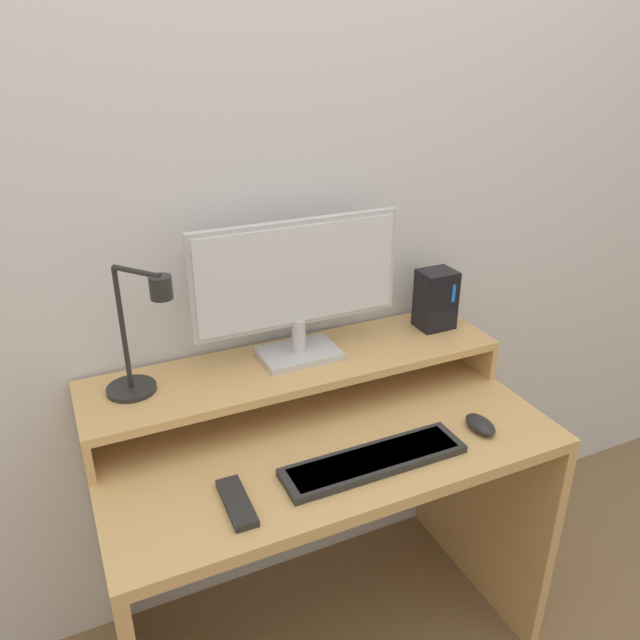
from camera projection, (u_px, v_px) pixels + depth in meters
The scene contains 9 objects.
wall_back at pixel (268, 188), 1.57m from camera, with size 6.00×0.05×2.50m.
desk at pixel (323, 500), 1.62m from camera, with size 1.09×0.59×0.72m.
monitor_shelf at pixel (297, 367), 1.62m from camera, with size 1.09×0.27×0.12m.
monitor at pixel (298, 284), 1.55m from camera, with size 0.54×0.14×0.37m.
desk_lamp at pixel (140, 343), 1.40m from camera, with size 0.16×0.18×0.32m.
router_dock at pixel (436, 299), 1.76m from camera, with size 0.10×0.09×0.17m.
keyboard at pixel (374, 460), 1.41m from camera, with size 0.43×0.11×0.02m.
mouse at pixel (480, 424), 1.53m from camera, with size 0.05×0.09×0.03m.
remote_control at pixel (237, 503), 1.28m from camera, with size 0.05×0.16×0.02m.
Camera 1 is at (-0.54, -0.86, 1.61)m, focal length 35.00 mm.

